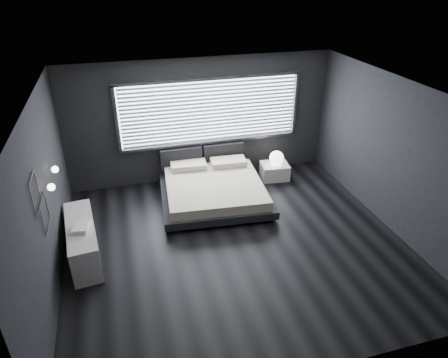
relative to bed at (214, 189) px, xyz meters
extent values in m
plane|color=black|center=(0.02, -1.59, -0.27)|extent=(6.00, 6.00, 0.00)
plane|color=white|center=(0.02, -1.59, 2.53)|extent=(6.00, 6.00, 0.00)
cube|color=black|center=(0.02, 1.16, 1.13)|extent=(6.00, 0.04, 2.80)
cube|color=black|center=(0.02, -4.34, 1.13)|extent=(6.00, 0.04, 2.80)
cube|color=black|center=(-2.98, -1.59, 1.13)|extent=(0.04, 5.50, 2.80)
cube|color=black|center=(3.02, -1.59, 1.13)|extent=(0.04, 5.50, 2.80)
cube|color=white|center=(0.22, 1.14, 1.34)|extent=(4.00, 0.02, 1.38)
cube|color=#47474C|center=(-1.82, 1.11, 1.34)|extent=(0.06, 0.08, 1.48)
cube|color=#47474C|center=(2.26, 1.11, 1.34)|extent=(0.06, 0.08, 1.48)
cube|color=#47474C|center=(0.22, 1.11, 2.07)|extent=(4.14, 0.08, 0.06)
cube|color=#47474C|center=(0.22, 1.11, 0.61)|extent=(4.14, 0.08, 0.06)
cube|color=silver|center=(0.22, 1.08, 1.34)|extent=(3.94, 0.03, 1.32)
cube|color=black|center=(-0.50, 1.05, 0.30)|extent=(0.96, 0.16, 0.52)
cube|color=black|center=(0.50, 1.05, 0.30)|extent=(0.96, 0.16, 0.52)
cylinder|color=silver|center=(-2.93, -1.54, 1.33)|extent=(0.10, 0.02, 0.02)
sphere|color=#FFE5B7|center=(-2.86, -1.54, 1.33)|extent=(0.11, 0.11, 0.11)
cylinder|color=silver|center=(-2.93, -0.94, 1.33)|extent=(0.10, 0.02, 0.02)
sphere|color=#FFE5B7|center=(-2.86, -0.94, 1.33)|extent=(0.11, 0.11, 0.11)
cube|color=#47474C|center=(-2.96, -2.14, 1.81)|extent=(0.01, 0.46, 0.02)
cube|color=#47474C|center=(-2.96, -2.14, 1.35)|extent=(0.01, 0.46, 0.02)
cube|color=#47474C|center=(-2.96, -1.91, 1.58)|extent=(0.01, 0.02, 0.46)
cube|color=#47474C|center=(-2.96, -2.37, 1.58)|extent=(0.01, 0.02, 0.46)
cube|color=#47474C|center=(-2.96, -1.89, 1.34)|extent=(0.01, 0.46, 0.02)
cube|color=#47474C|center=(-2.96, -1.89, 0.88)|extent=(0.01, 0.46, 0.02)
cube|color=#47474C|center=(-2.96, -1.66, 1.11)|extent=(0.01, 0.02, 0.46)
cube|color=#47474C|center=(-2.96, -2.12, 1.11)|extent=(0.01, 0.02, 0.46)
cube|color=black|center=(-1.04, -0.82, -0.23)|extent=(0.13, 0.13, 0.08)
cube|color=black|center=(0.88, -0.98, -0.23)|extent=(0.13, 0.13, 0.08)
cube|color=black|center=(-0.89, 0.90, -0.23)|extent=(0.13, 0.13, 0.08)
cube|color=black|center=(1.03, 0.74, -0.23)|extent=(0.13, 0.13, 0.08)
cube|color=black|center=(0.00, -0.04, -0.11)|extent=(2.41, 2.31, 0.16)
cube|color=#C1B496|center=(0.00, -0.04, 0.08)|extent=(2.15, 2.15, 0.20)
cube|color=beige|center=(-0.39, 0.79, 0.24)|extent=(0.83, 0.49, 0.13)
cube|color=beige|center=(0.52, 0.71, 0.24)|extent=(0.83, 0.49, 0.13)
cube|color=silver|center=(1.63, 0.59, -0.09)|extent=(0.68, 0.59, 0.36)
sphere|color=white|center=(1.65, 0.58, 0.26)|extent=(0.33, 0.33, 0.33)
cube|color=silver|center=(-2.63, -1.21, 0.06)|extent=(0.62, 1.67, 0.65)
cube|color=#47474C|center=(-2.40, -1.18, 0.06)|extent=(0.18, 1.61, 0.63)
cube|color=white|center=(-2.61, -1.33, 0.41)|extent=(0.36, 0.42, 0.04)
cube|color=white|center=(-2.60, -1.35, 0.44)|extent=(0.28, 0.35, 0.03)
camera|label=1|loc=(-1.77, -7.17, 4.26)|focal=32.00mm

